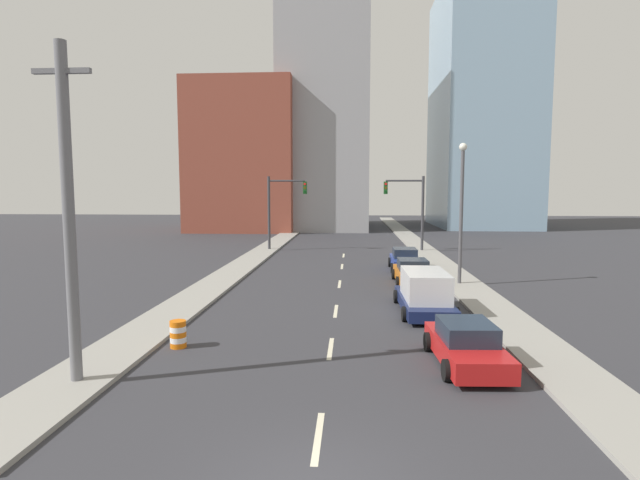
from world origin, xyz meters
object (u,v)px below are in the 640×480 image
at_px(street_lamp, 462,204).
at_px(sedan_orange, 413,272).
at_px(traffic_signal_left, 279,204).
at_px(sedan_blue, 405,260).
at_px(sedan_red, 466,345).
at_px(utility_pole_left_near, 69,214).
at_px(traffic_barrel, 178,334).
at_px(box_truck_navy, 425,293).
at_px(traffic_signal_right, 412,204).

xyz_separation_m(street_lamp, sedan_orange, (-2.62, 0.47, -4.05)).
height_order(traffic_signal_left, sedan_blue, traffic_signal_left).
bearing_deg(sedan_orange, sedan_red, -90.48).
xyz_separation_m(utility_pole_left_near, sedan_blue, (11.34, 21.11, -4.15)).
xyz_separation_m(traffic_signal_left, traffic_barrel, (0.58, -28.05, -3.78)).
relative_size(traffic_signal_left, box_truck_navy, 1.19).
xyz_separation_m(utility_pole_left_near, street_lamp, (13.91, 15.62, -0.12)).
distance_m(traffic_signal_left, sedan_blue, 15.00).
height_order(traffic_signal_right, sedan_red, traffic_signal_right).
distance_m(traffic_signal_right, sedan_orange, 15.92).
relative_size(street_lamp, box_truck_navy, 1.44).
xyz_separation_m(utility_pole_left_near, box_truck_navy, (10.99, 9.05, -3.93)).
relative_size(sedan_red, box_truck_navy, 0.80).
distance_m(sedan_orange, sedan_blue, 5.02).
xyz_separation_m(sedan_red, sedan_blue, (0.01, 18.77, 0.05)).
bearing_deg(street_lamp, sedan_blue, 115.02).
relative_size(traffic_signal_right, traffic_barrel, 7.05).
xyz_separation_m(sedan_red, box_truck_navy, (-0.35, 6.71, 0.27)).
distance_m(utility_pole_left_near, sedan_blue, 24.32).
xyz_separation_m(traffic_barrel, street_lamp, (12.21, 12.17, 4.23)).
relative_size(traffic_signal_left, utility_pole_left_near, 0.71).
bearing_deg(sedan_blue, sedan_red, -89.43).
bearing_deg(traffic_barrel, utility_pole_left_near, -116.24).
bearing_deg(utility_pole_left_near, sedan_red, 11.65).
bearing_deg(utility_pole_left_near, street_lamp, 48.31).
height_order(box_truck_navy, sedan_orange, box_truck_navy).
relative_size(utility_pole_left_near, sedan_blue, 2.12).
height_order(traffic_signal_left, street_lamp, street_lamp).
bearing_deg(traffic_signal_left, sedan_red, -70.71).
xyz_separation_m(traffic_barrel, sedan_red, (9.63, -1.11, 0.16)).
relative_size(box_truck_navy, sedan_blue, 1.26).
xyz_separation_m(traffic_signal_right, utility_pole_left_near, (-13.02, -31.50, 0.58)).
bearing_deg(sedan_orange, traffic_signal_left, 122.72).
height_order(traffic_signal_right, traffic_barrel, traffic_signal_right).
bearing_deg(traffic_barrel, traffic_signal_right, 68.03).
height_order(traffic_signal_left, sedan_orange, traffic_signal_left).
bearing_deg(traffic_signal_right, sedan_blue, -99.14).
bearing_deg(box_truck_navy, sedan_orange, 86.65).
bearing_deg(sedan_red, street_lamp, 76.18).
bearing_deg(utility_pole_left_near, traffic_signal_left, 87.95).
xyz_separation_m(utility_pole_left_near, sedan_red, (11.33, 2.34, -4.20)).
height_order(traffic_barrel, box_truck_navy, box_truck_navy).
height_order(utility_pole_left_near, traffic_barrel, utility_pole_left_near).
bearing_deg(box_truck_navy, traffic_signal_right, 83.92).
distance_m(sedan_red, sedan_blue, 18.77).
height_order(sedan_red, sedan_blue, sedan_blue).
relative_size(traffic_barrel, sedan_blue, 0.21).
bearing_deg(traffic_signal_left, utility_pole_left_near, -92.05).
bearing_deg(traffic_barrel, sedan_blue, 61.36).
relative_size(traffic_signal_right, box_truck_navy, 1.19).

